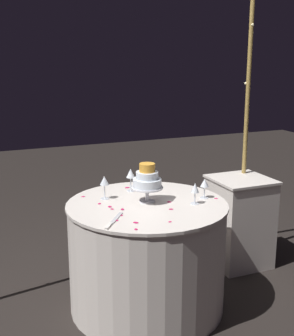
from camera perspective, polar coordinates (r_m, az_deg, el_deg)
ground_plane at (r=3.47m, az=0.00°, el=-16.60°), size 12.00×12.00×0.00m
decorative_arch at (r=3.44m, az=-3.16°, el=10.11°), size 2.26×0.06×2.33m
main_table at (r=3.29m, az=0.00°, el=-10.78°), size 1.10×1.10×0.77m
side_table at (r=4.01m, az=11.35°, el=-6.49°), size 0.47×0.47×0.76m
tiered_cake at (r=3.13m, az=0.02°, el=-1.47°), size 0.22×0.22×0.27m
wine_glass_0 at (r=3.38m, az=-2.09°, el=-0.78°), size 0.07×0.07×0.17m
wine_glass_1 at (r=3.25m, az=7.13°, el=-1.98°), size 0.06×0.06×0.14m
wine_glass_2 at (r=3.21m, az=-5.30°, el=-1.69°), size 0.06×0.06×0.17m
wine_glass_3 at (r=3.12m, az=5.97°, el=-2.60°), size 0.06×0.06×0.15m
cake_knife at (r=2.81m, az=-4.24°, el=-6.62°), size 0.20×0.25×0.01m
rose_petal_0 at (r=2.81m, az=2.86°, el=-6.66°), size 0.03×0.02×0.00m
rose_petal_1 at (r=3.08m, az=-4.63°, el=-4.79°), size 0.03×0.04×0.00m
rose_petal_2 at (r=3.53m, az=-0.85°, el=-2.27°), size 0.03×0.04×0.00m
rose_petal_3 at (r=3.15m, az=-5.90°, el=-4.41°), size 0.03×0.04×0.00m
rose_petal_4 at (r=2.83m, az=-3.94°, el=-6.49°), size 0.04×0.03×0.00m
rose_petal_5 at (r=3.50m, az=-2.45°, el=-2.43°), size 0.04×0.03×0.00m
rose_petal_6 at (r=3.42m, az=0.21°, el=-2.83°), size 0.04×0.05×0.00m
rose_petal_7 at (r=2.79m, az=-1.39°, el=-6.77°), size 0.04×0.04×0.00m
rose_petal_8 at (r=3.03m, az=-4.34°, el=-5.08°), size 0.03×0.03×0.00m
rose_petal_9 at (r=2.69m, az=-1.37°, el=-7.58°), size 0.03×0.03×0.00m
rose_petal_10 at (r=3.17m, az=2.76°, el=-4.21°), size 0.04×0.04×0.00m
rose_petal_11 at (r=3.31m, az=-7.90°, el=-3.52°), size 0.03×0.02×0.00m
rose_petal_12 at (r=3.03m, az=-3.06°, el=-5.11°), size 0.03×0.04×0.00m
rose_petal_13 at (r=3.03m, az=3.00°, el=-5.10°), size 0.04×0.03×0.00m
rose_petal_14 at (r=2.92m, az=-3.26°, el=-5.83°), size 0.03×0.04×0.00m
rose_petal_15 at (r=3.28m, az=8.53°, el=-3.74°), size 0.03×0.03×0.00m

